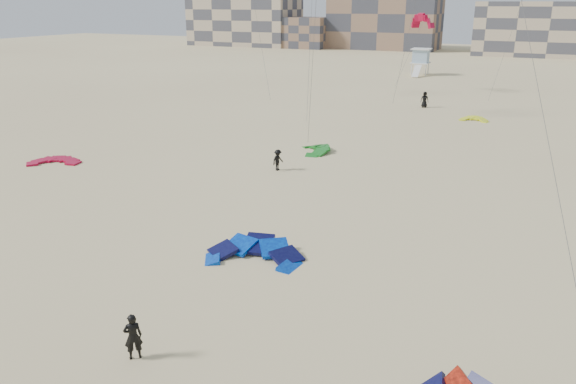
% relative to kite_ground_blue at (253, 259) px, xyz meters
% --- Properties ---
extents(ground, '(320.00, 320.00, 0.00)m').
position_rel_kite_ground_blue_xyz_m(ground, '(0.45, -5.11, 0.00)').
color(ground, beige).
rests_on(ground, ground).
extents(kite_ground_blue, '(5.81, 6.01, 2.73)m').
position_rel_kite_ground_blue_xyz_m(kite_ground_blue, '(0.00, 0.00, 0.00)').
color(kite_ground_blue, blue).
rests_on(kite_ground_blue, ground).
extents(kite_ground_red, '(4.99, 5.08, 0.65)m').
position_rel_kite_ground_blue_xyz_m(kite_ground_red, '(-22.36, 8.77, 0.00)').
color(kite_ground_red, '#BE052B').
rests_on(kite_ground_red, ground).
extents(kite_ground_green, '(5.00, 4.89, 1.71)m').
position_rel_kite_ground_blue_xyz_m(kite_ground_green, '(-5.20, 20.65, 0.00)').
color(kite_ground_green, '#177F1D').
rests_on(kite_ground_green, ground).
extents(kite_ground_yellow, '(2.76, 2.94, 1.33)m').
position_rel_kite_ground_blue_xyz_m(kite_ground_yellow, '(5.29, 39.63, 0.00)').
color(kite_ground_yellow, '#ECFC32').
rests_on(kite_ground_yellow, ground).
extents(kitesurfer_main, '(0.75, 0.75, 1.75)m').
position_rel_kite_ground_blue_xyz_m(kitesurfer_main, '(-0.01, -8.87, 0.88)').
color(kitesurfer_main, black).
rests_on(kitesurfer_main, ground).
extents(kitesurfer_c, '(0.85, 1.15, 1.59)m').
position_rel_kite_ground_blue_xyz_m(kitesurfer_c, '(-5.58, 14.33, 0.79)').
color(kitesurfer_c, black).
rests_on(kitesurfer_c, ground).
extents(kitesurfer_e, '(1.03, 0.80, 1.88)m').
position_rel_kite_ground_blue_xyz_m(kitesurfer_e, '(-1.17, 45.34, 0.94)').
color(kitesurfer_e, black).
rests_on(kitesurfer_e, ground).
extents(kite_fly_red, '(5.12, 6.55, 9.76)m').
position_rel_kite_ground_blue_xyz_m(kite_fly_red, '(-4.60, 57.38, 9.32)').
color(kite_fly_red, '#BE052B').
rests_on(kite_fly_red, ground).
extents(lifeguard_tower_far, '(3.22, 6.09, 4.44)m').
position_rel_kite_ground_blue_xyz_m(lifeguard_tower_far, '(-8.48, 76.42, 2.20)').
color(lifeguard_tower_far, white).
rests_on(lifeguard_tower_far, ground).
extents(condo_west_a, '(30.00, 15.00, 14.00)m').
position_rel_kite_ground_blue_xyz_m(condo_west_a, '(-69.55, 124.89, 7.00)').
color(condo_west_a, tan).
rests_on(condo_west_a, ground).
extents(condo_west_b, '(28.00, 14.00, 18.00)m').
position_rel_kite_ground_blue_xyz_m(condo_west_b, '(-29.55, 128.89, 9.00)').
color(condo_west_b, '#856550').
rests_on(condo_west_b, ground).
extents(condo_mid, '(32.00, 16.00, 12.00)m').
position_rel_kite_ground_blue_xyz_m(condo_mid, '(10.45, 124.89, 6.00)').
color(condo_mid, tan).
rests_on(condo_mid, ground).
extents(condo_fill_left, '(12.00, 10.00, 8.00)m').
position_rel_kite_ground_blue_xyz_m(condo_fill_left, '(-49.55, 122.89, 4.00)').
color(condo_fill_left, '#856550').
rests_on(condo_fill_left, ground).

